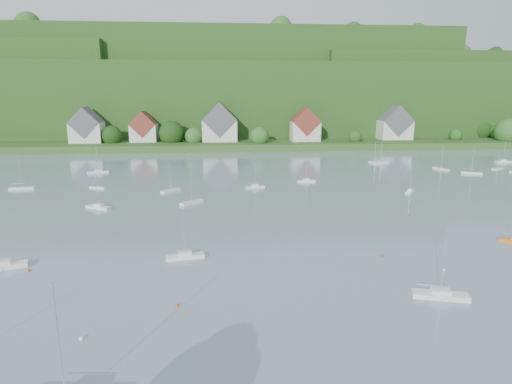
# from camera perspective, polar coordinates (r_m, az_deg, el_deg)

# --- Properties ---
(far_shore_strip) EXTENTS (600.00, 60.00, 3.00)m
(far_shore_strip) POSITION_cam_1_polar(r_m,az_deg,el_deg) (214.25, -6.18, 6.71)
(far_shore_strip) COLOR #2C511E
(far_shore_strip) RESTS_ON ground
(forested_ridge) EXTENTS (620.00, 181.22, 69.89)m
(forested_ridge) POSITION_cam_1_polar(r_m,az_deg,el_deg) (281.60, -5.84, 12.53)
(forested_ridge) COLOR #193B12
(forested_ridge) RESTS_ON ground
(village_building_0) EXTENTS (14.00, 10.40, 16.00)m
(village_building_0) POSITION_cam_1_polar(r_m,az_deg,el_deg) (209.56, -21.69, 7.95)
(village_building_0) COLOR beige
(village_building_0) RESTS_ON far_shore_strip
(village_building_1) EXTENTS (12.00, 9.36, 14.00)m
(village_building_1) POSITION_cam_1_polar(r_m,az_deg,el_deg) (205.72, -14.77, 8.14)
(village_building_1) COLOR beige
(village_building_1) RESTS_ON far_shore_strip
(village_building_2) EXTENTS (16.00, 11.44, 18.00)m
(village_building_2) POSITION_cam_1_polar(r_m,az_deg,el_deg) (201.45, -4.89, 8.86)
(village_building_2) COLOR beige
(village_building_2) RESTS_ON far_shore_strip
(village_building_3) EXTENTS (13.00, 10.40, 15.50)m
(village_building_3) POSITION_cam_1_polar(r_m,az_deg,el_deg) (203.31, 6.59, 8.62)
(village_building_3) COLOR beige
(village_building_3) RESTS_ON far_shore_strip
(village_building_4) EXTENTS (15.00, 10.40, 16.50)m
(village_building_4) POSITION_cam_1_polar(r_m,az_deg,el_deg) (220.18, 18.08, 8.44)
(village_building_4) COLOR beige
(village_building_4) RESTS_ON far_shore_strip
(near_sailboat_3) EXTENTS (5.95, 2.61, 7.77)m
(near_sailboat_3) POSITION_cam_1_polar(r_m,az_deg,el_deg) (65.91, -9.46, -8.41)
(near_sailboat_3) COLOR white
(near_sailboat_3) RESTS_ON ground
(near_sailboat_4) EXTENTS (6.80, 3.46, 8.85)m
(near_sailboat_4) POSITION_cam_1_polar(r_m,az_deg,el_deg) (57.79, 23.41, -12.46)
(near_sailboat_4) COLOR white
(near_sailboat_4) RESTS_ON ground
(near_sailboat_6) EXTENTS (6.84, 3.90, 8.90)m
(near_sailboat_6) POSITION_cam_1_polar(r_m,az_deg,el_deg) (71.26, -30.85, -8.45)
(near_sailboat_6) COLOR white
(near_sailboat_6) RESTS_ON ground
(mooring_buoy_0) EXTENTS (0.41, 0.41, 0.41)m
(mooring_buoy_0) POSITION_cam_1_polar(r_m,az_deg,el_deg) (52.41, -10.52, -14.79)
(mooring_buoy_0) COLOR #D84918
(mooring_buoy_0) RESTS_ON ground
(mooring_buoy_1) EXTENTS (0.47, 0.47, 0.47)m
(mooring_buoy_1) POSITION_cam_1_polar(r_m,az_deg,el_deg) (48.82, -22.32, -17.82)
(mooring_buoy_1) COLOR white
(mooring_buoy_1) RESTS_ON ground
(mooring_buoy_2) EXTENTS (0.40, 0.40, 0.40)m
(mooring_buoy_2) POSITION_cam_1_polar(r_m,az_deg,el_deg) (68.76, 16.49, -8.25)
(mooring_buoy_2) COLOR #D84918
(mooring_buoy_2) RESTS_ON ground
(mooring_buoy_3) EXTENTS (0.46, 0.46, 0.46)m
(mooring_buoy_3) POSITION_cam_1_polar(r_m,az_deg,el_deg) (68.64, -28.11, -9.32)
(mooring_buoy_3) COLOR #D84918
(mooring_buoy_3) RESTS_ON ground
(mooring_buoy_4) EXTENTS (0.47, 0.47, 0.47)m
(mooring_buoy_4) POSITION_cam_1_polar(r_m,az_deg,el_deg) (66.36, 23.80, -9.62)
(mooring_buoy_4) COLOR white
(mooring_buoy_4) RESTS_ON ground
(far_sailboat_cluster) EXTENTS (196.50, 65.03, 8.71)m
(far_sailboat_cluster) POSITION_cam_1_polar(r_m,az_deg,el_deg) (127.72, -2.75, 2.11)
(far_sailboat_cluster) COLOR white
(far_sailboat_cluster) RESTS_ON ground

